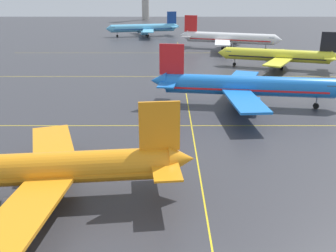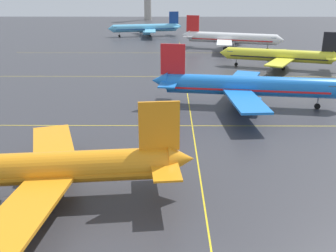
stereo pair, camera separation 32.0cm
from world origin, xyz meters
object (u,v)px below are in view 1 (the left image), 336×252
object	(u,v)px
airliner_front_gate	(36,169)
airliner_second_row	(246,86)
airliner_far_left_stand	(229,38)
airliner_far_right_stand	(144,28)
airliner_third_row	(278,56)

from	to	relation	value
airliner_front_gate	airliner_second_row	size ratio (longest dim) A/B	0.93
airliner_far_left_stand	airliner_far_right_stand	world-z (taller)	airliner_far_left_stand
airliner_far_right_stand	airliner_second_row	bearing A→B (deg)	-76.77
airliner_front_gate	airliner_far_left_stand	size ratio (longest dim) A/B	0.95
airliner_front_gate	airliner_far_left_stand	world-z (taller)	airliner_far_left_stand
airliner_third_row	airliner_front_gate	bearing A→B (deg)	-121.94
airliner_far_left_stand	airliner_second_row	bearing A→B (deg)	-95.71
airliner_front_gate	airliner_far_right_stand	distance (m)	158.99
airliner_far_right_stand	airliner_third_row	bearing A→B (deg)	-60.40
airliner_second_row	airliner_front_gate	bearing A→B (deg)	-129.23
airliner_second_row	airliner_third_row	distance (m)	43.54
airliner_third_row	airliner_far_left_stand	world-z (taller)	airliner_far_left_stand
airliner_second_row	airliner_far_right_stand	distance (m)	123.59
airliner_far_right_stand	airliner_far_left_stand	bearing A→B (deg)	-49.57
airliner_second_row	airliner_far_left_stand	bearing A→B (deg)	84.29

